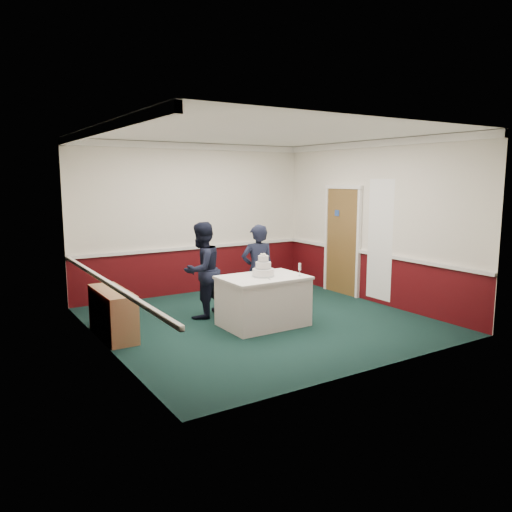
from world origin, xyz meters
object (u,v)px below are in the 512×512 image
cake_knife (269,279)px  person_man (202,270)px  champagne_flute (300,267)px  cake_table (263,301)px  wedding_cake (263,269)px  sideboard (113,313)px  person_woman (258,270)px

cake_knife → person_man: person_man is taller
champagne_flute → person_man: (-1.11, 1.22, -0.13)m
cake_table → cake_knife: size_ratio=6.00×
cake_table → wedding_cake: wedding_cake is taller
cake_table → wedding_cake: size_ratio=3.63×
wedding_cake → champagne_flute: 0.57m
sideboard → cake_table: 2.29m
sideboard → champagne_flute: 2.91m
champagne_flute → person_woman: 0.87m
wedding_cake → champagne_flute: bearing=-29.2°
sideboard → person_woman: 2.45m
wedding_cake → champagne_flute: (0.50, -0.28, 0.03)m
wedding_cake → cake_knife: (-0.03, -0.20, -0.11)m
person_man → cake_table: bearing=99.0°
person_woman → cake_knife: bearing=83.3°
wedding_cake → person_woman: size_ratio=0.23×
sideboard → person_man: size_ratio=0.75×
cake_knife → sideboard: bearing=178.9°
cake_table → person_woman: person_woman is taller
sideboard → person_woman: person_woman is taller
cake_table → person_man: 1.19m
sideboard → champagne_flute: champagne_flute is taller
cake_table → wedding_cake: 0.50m
wedding_cake → person_man: 1.12m
person_woman → champagne_flute: bearing=121.3°
champagne_flute → wedding_cake: bearing=150.8°
cake_knife → champagne_flute: 0.55m
cake_table → person_man: size_ratio=0.82×
sideboard → person_man: (1.57, 0.24, 0.45)m
sideboard → person_woman: bearing=-4.0°
cake_knife → person_woman: (0.26, 0.73, -0.02)m
cake_table → champagne_flute: (0.50, -0.28, 0.53)m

